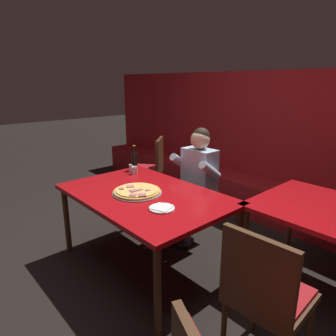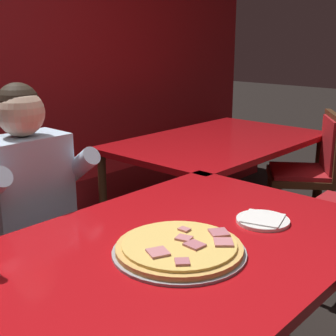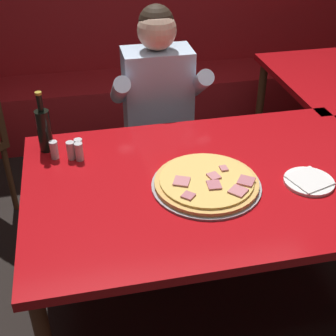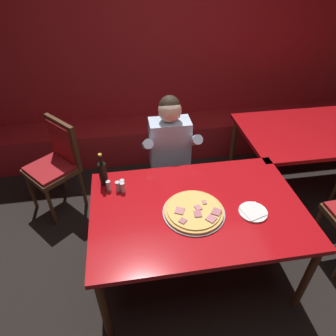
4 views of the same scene
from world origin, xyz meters
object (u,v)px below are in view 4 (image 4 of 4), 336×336
shaker_black_pepper (122,185)px  diner_seated_blue_shirt (171,156)px  shaker_parmesan (123,188)px  background_dining_table (316,135)px  shaker_oregano (109,186)px  plate_white_paper (253,212)px  dining_chair_near_right (56,160)px  main_dining_table (197,213)px  shaker_red_pepper_flakes (118,187)px  pizza (194,211)px  beer_bottle (103,173)px

shaker_black_pepper → diner_seated_blue_shirt: (0.47, 0.45, -0.09)m
shaker_parmesan → background_dining_table: (2.06, 0.65, -0.11)m
shaker_oregano → diner_seated_blue_shirt: diner_seated_blue_shirt is taller
plate_white_paper → shaker_parmesan: bearing=157.6°
shaker_oregano → dining_chair_near_right: 0.95m
main_dining_table → shaker_red_pepper_flakes: shaker_red_pepper_flakes is taller
shaker_red_pepper_flakes → plate_white_paper: bearing=-22.6°
shaker_red_pepper_flakes → background_dining_table: 2.19m
pizza → background_dining_table: 1.84m
plate_white_paper → background_dining_table: 1.53m
pizza → background_dining_table: pizza is taller
shaker_oregano → dining_chair_near_right: (-0.55, 0.75, -0.22)m
shaker_red_pepper_flakes → diner_seated_blue_shirt: bearing=42.8°
beer_bottle → diner_seated_blue_shirt: bearing=30.6°
main_dining_table → shaker_black_pepper: (-0.54, 0.30, 0.10)m
main_dining_table → beer_bottle: bearing=150.8°
shaker_oregano → shaker_parmesan: bearing=-19.5°
plate_white_paper → shaker_black_pepper: 1.02m
pizza → plate_white_paper: pizza is taller
beer_bottle → diner_seated_blue_shirt: size_ratio=0.23×
shaker_red_pepper_flakes → beer_bottle: bearing=136.2°
shaker_red_pepper_flakes → shaker_parmesan: (0.04, -0.02, 0.00)m
shaker_red_pepper_flakes → dining_chair_near_right: size_ratio=0.09×
main_dining_table → dining_chair_near_right: dining_chair_near_right is taller
diner_seated_blue_shirt → dining_chair_near_right: diner_seated_blue_shirt is taller
shaker_oregano → shaker_black_pepper: bearing=-1.4°
shaker_black_pepper → dining_chair_near_right: bearing=131.2°
pizza → background_dining_table: bearing=32.0°
background_dining_table → shaker_parmesan: bearing=-162.4°
shaker_parmesan → dining_chair_near_right: bearing=129.8°
beer_bottle → shaker_red_pepper_flakes: size_ratio=3.40×
main_dining_table → pizza: bearing=-126.7°
pizza → beer_bottle: beer_bottle is taller
plate_white_paper → shaker_black_pepper: size_ratio=2.44×
shaker_parmesan → dining_chair_near_right: 1.05m
pizza → beer_bottle: bearing=145.8°
pizza → plate_white_paper: size_ratio=2.18×
main_dining_table → shaker_parmesan: size_ratio=18.51×
shaker_red_pepper_flakes → shaker_black_pepper: 0.04m
pizza → shaker_red_pepper_flakes: size_ratio=5.32×
plate_white_paper → beer_bottle: bearing=154.8°
shaker_black_pepper → background_dining_table: shaker_black_pepper is taller
pizza → shaker_oregano: bearing=149.8°
background_dining_table → shaker_black_pepper: bearing=-163.3°
plate_white_paper → shaker_red_pepper_flakes: shaker_red_pepper_flakes is taller
pizza → shaker_red_pepper_flakes: bearing=148.0°
main_dining_table → diner_seated_blue_shirt: size_ratio=1.25×
shaker_black_pepper → shaker_red_pepper_flakes: bearing=-154.3°
plate_white_paper → shaker_red_pepper_flakes: (-0.97, 0.40, 0.03)m
diner_seated_blue_shirt → shaker_black_pepper: bearing=-136.1°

